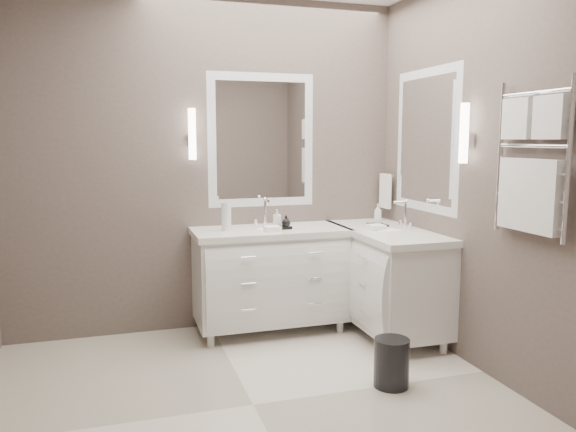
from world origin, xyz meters
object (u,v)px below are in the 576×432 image
object	(u,v)px
waste_bin	(392,363)
vanity_right	(386,274)
towel_ladder	(531,169)
vanity_back	(270,273)

from	to	relation	value
waste_bin	vanity_right	bearing A→B (deg)	65.10
vanity_right	towel_ladder	bearing A→B (deg)	-80.16
vanity_right	waste_bin	size ratio (longest dim) A/B	3.97
vanity_right	waste_bin	xyz separation A→B (m)	(-0.43, -0.92, -0.33)
vanity_back	towel_ladder	distance (m)	2.16
vanity_back	towel_ladder	size ratio (longest dim) A/B	1.38
vanity_right	vanity_back	bearing A→B (deg)	159.62
vanity_back	waste_bin	size ratio (longest dim) A/B	3.97
vanity_back	towel_ladder	xyz separation A→B (m)	(1.10, -1.63, 0.91)
vanity_back	vanity_right	bearing A→B (deg)	-20.38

